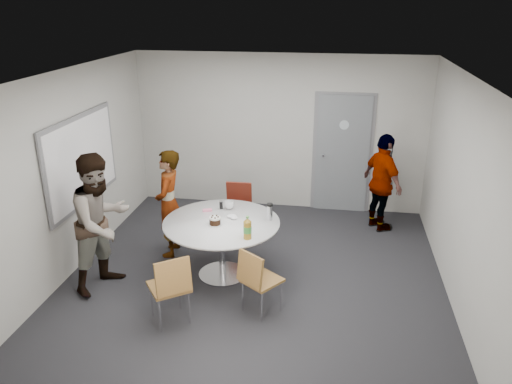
% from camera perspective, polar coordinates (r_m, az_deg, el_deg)
% --- Properties ---
extents(floor, '(5.00, 5.00, 0.00)m').
position_cam_1_polar(floor, '(6.93, -0.03, -9.38)').
color(floor, '#232327').
rests_on(floor, ground).
extents(ceiling, '(5.00, 5.00, 0.00)m').
position_cam_1_polar(ceiling, '(6.01, -0.03, 13.32)').
color(ceiling, silver).
rests_on(ceiling, wall_back).
extents(wall_back, '(5.00, 0.00, 5.00)m').
position_cam_1_polar(wall_back, '(8.71, 2.67, 6.77)').
color(wall_back, '#B0AEA7').
rests_on(wall_back, floor).
extents(wall_left, '(0.00, 5.00, 5.00)m').
position_cam_1_polar(wall_left, '(7.17, -20.18, 2.21)').
color(wall_left, '#B0AEA7').
rests_on(wall_left, floor).
extents(wall_right, '(0.00, 5.00, 5.00)m').
position_cam_1_polar(wall_right, '(6.45, 22.45, -0.18)').
color(wall_right, '#B0AEA7').
rests_on(wall_right, floor).
extents(wall_front, '(5.00, 0.00, 5.00)m').
position_cam_1_polar(wall_front, '(4.14, -5.79, -10.72)').
color(wall_front, '#B0AEA7').
rests_on(wall_front, floor).
extents(door, '(1.02, 0.17, 2.12)m').
position_cam_1_polar(door, '(8.73, 9.83, 4.29)').
color(door, slate).
rests_on(door, wall_back).
extents(whiteboard, '(0.04, 1.90, 1.25)m').
position_cam_1_polar(whiteboard, '(7.28, -19.26, 3.46)').
color(whiteboard, slate).
rests_on(whiteboard, wall_left).
extents(table, '(1.53, 1.53, 1.10)m').
position_cam_1_polar(table, '(6.60, -3.76, -4.28)').
color(table, silver).
rests_on(table, floor).
extents(chair_near_left, '(0.60, 0.61, 0.89)m').
position_cam_1_polar(chair_near_left, '(5.77, -9.70, -10.29)').
color(chair_near_left, brown).
rests_on(chair_near_left, floor).
extents(chair_near_right, '(0.57, 0.58, 0.84)m').
position_cam_1_polar(chair_near_right, '(5.89, 0.08, -9.65)').
color(chair_near_right, brown).
rests_on(chair_near_right, floor).
extents(chair_far, '(0.43, 0.46, 0.88)m').
position_cam_1_polar(chair_far, '(7.76, -2.07, -1.47)').
color(chair_far, '#5D1E12').
rests_on(chair_far, floor).
extents(person_main, '(0.43, 0.61, 1.58)m').
position_cam_1_polar(person_main, '(7.24, -9.93, -1.31)').
color(person_main, '#A5C6EA').
rests_on(person_main, floor).
extents(person_left, '(0.97, 1.08, 1.81)m').
position_cam_1_polar(person_left, '(6.57, -17.25, -3.32)').
color(person_left, white).
rests_on(person_left, floor).
extents(person_right, '(0.81, 1.00, 1.59)m').
position_cam_1_polar(person_right, '(8.16, 14.24, 1.01)').
color(person_right, black).
rests_on(person_right, floor).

